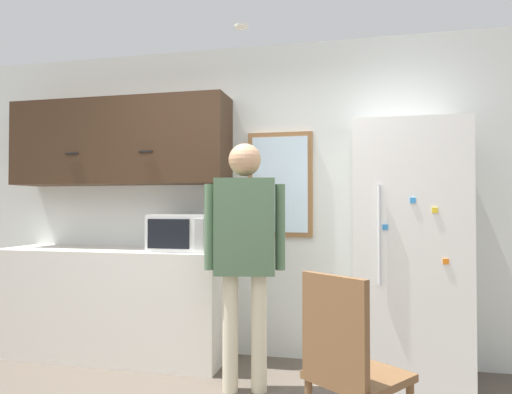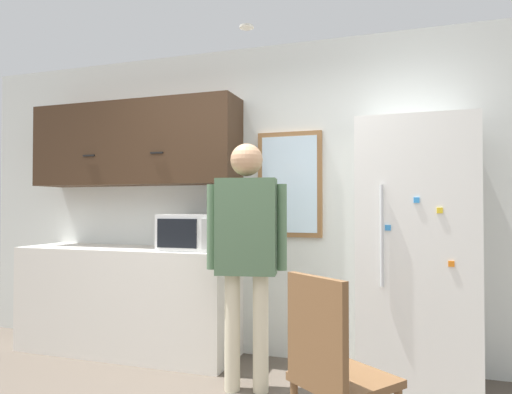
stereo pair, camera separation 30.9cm
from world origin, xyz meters
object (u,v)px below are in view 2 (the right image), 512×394
(microwave, at_px, (193,232))
(person, at_px, (246,239))
(chair, at_px, (332,365))
(refrigerator, at_px, (416,254))

(microwave, height_order, person, person)
(person, relative_size, chair, 1.81)
(microwave, distance_m, chair, 1.93)
(microwave, distance_m, refrigerator, 1.78)
(refrigerator, relative_size, chair, 1.98)
(refrigerator, bearing_deg, microwave, 178.71)
(person, distance_m, chair, 1.21)
(microwave, relative_size, person, 0.29)
(person, bearing_deg, chair, -59.17)
(microwave, distance_m, person, 0.78)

